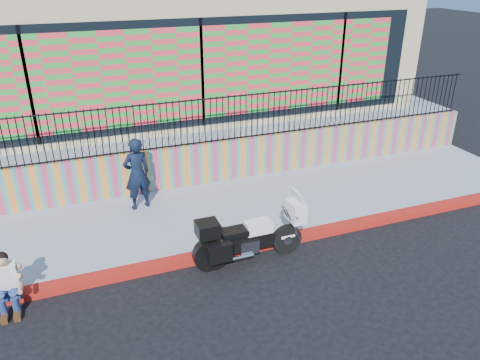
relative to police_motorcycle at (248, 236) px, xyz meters
name	(u,v)px	position (x,y,z in m)	size (l,w,h in m)	color
ground	(262,247)	(0.46, 0.35, -0.59)	(90.00, 90.00, 0.00)	black
red_curb	(262,244)	(0.46, 0.35, -0.52)	(16.00, 0.30, 0.15)	#A10B14
sidewalk	(235,209)	(0.46, 2.00, -0.52)	(16.00, 3.00, 0.15)	#8C95A9
mural_wall	(214,162)	(0.46, 3.60, 0.11)	(16.00, 0.20, 1.10)	#D53861
metal_fence	(213,120)	(0.46, 3.60, 1.26)	(15.80, 0.04, 1.20)	black
elevated_platform	(171,112)	(0.46, 8.70, 0.03)	(16.00, 10.00, 1.25)	#8C95A9
storefront_building	(167,37)	(0.46, 8.48, 2.66)	(14.00, 8.06, 4.00)	tan
police_motorcycle	(248,236)	(0.00, 0.00, 0.00)	(2.27, 0.75, 1.41)	black
police_officer	(137,174)	(-1.68, 2.78, 0.43)	(0.64, 0.42, 1.75)	black
seated_man	(7,288)	(-4.38, 0.08, -0.14)	(0.54, 0.71, 1.06)	navy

